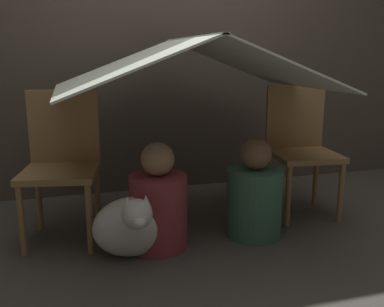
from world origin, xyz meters
The scene contains 9 objects.
ground_plane centered at (0.00, 0.00, 0.00)m, with size 8.80×8.80×0.00m, color #47423D.
wall_back centered at (0.00, 1.07, 1.25)m, with size 7.00×0.05×2.50m.
chair_left centered at (-0.77, 0.28, 0.48)m, with size 0.49×0.49×0.87m.
chair_right centered at (0.80, 0.28, 0.48)m, with size 0.46×0.46×0.87m.
sheet_canopy centered at (0.00, 0.20, 1.03)m, with size 1.58×1.15×0.31m.
person_front centered at (-0.26, -0.04, 0.25)m, with size 0.33×0.33×0.61m.
person_second centered at (0.33, -0.03, 0.24)m, with size 0.34×0.34×0.60m.
dog centered at (-0.42, -0.12, 0.19)m, with size 0.44×0.38×0.40m.
floor_cushion centered at (-0.33, 0.22, 0.05)m, with size 0.43×0.35×0.10m.
Camera 1 is at (-0.71, -2.28, 1.08)m, focal length 40.00 mm.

